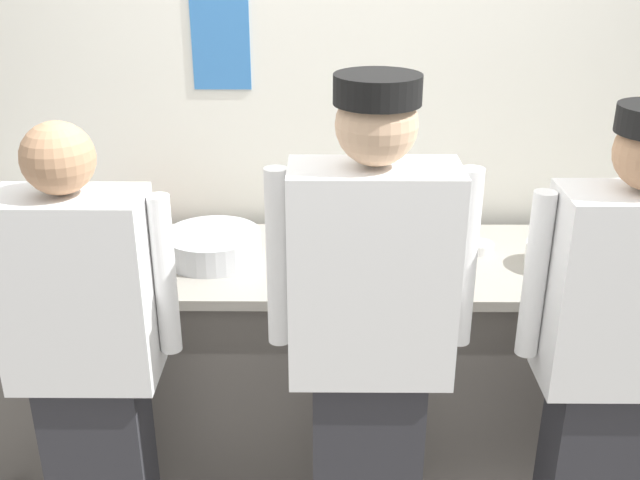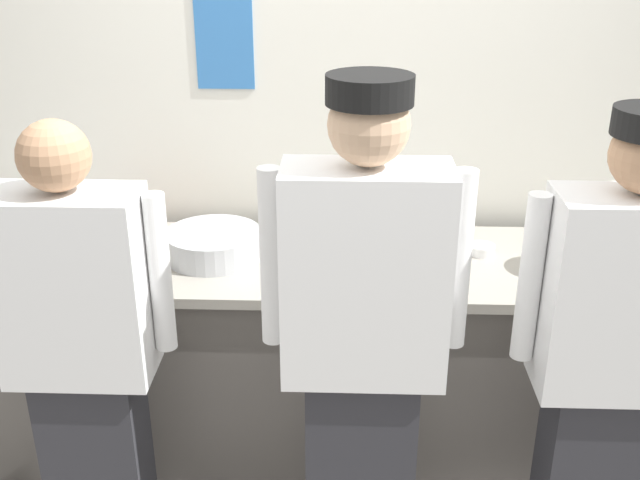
{
  "view_description": "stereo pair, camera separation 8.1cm",
  "coord_description": "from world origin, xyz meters",
  "px_view_note": "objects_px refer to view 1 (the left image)",
  "views": [
    {
      "loc": [
        -0.03,
        -2.29,
        2.14
      ],
      "look_at": [
        -0.05,
        0.38,
        0.99
      ],
      "focal_mm": 41.52,
      "sensor_mm": 36.0,
      "label": 1
    },
    {
      "loc": [
        0.05,
        -2.29,
        2.14
      ],
      "look_at": [
        -0.05,
        0.38,
        0.99
      ],
      "focal_mm": 41.52,
      "sensor_mm": 36.0,
      "label": 2
    }
  ],
  "objects_px": {
    "ramekin_red_sauce": "(343,261)",
    "ramekin_green_sauce": "(629,275)",
    "ramekin_orange_sauce": "(481,247)",
    "chef_near_left": "(87,356)",
    "chefs_knife": "(397,271)",
    "mixing_bowl_steel": "(213,246)",
    "deli_cup": "(453,247)",
    "chef_center": "(370,341)",
    "chef_far_right": "(616,355)",
    "plate_stack_rear": "(386,235)",
    "plate_stack_front": "(553,255)",
    "squeeze_bottle_primary": "(140,230)",
    "squeeze_bottle_secondary": "(133,222)",
    "sheet_tray": "(40,255)"
  },
  "relations": [
    {
      "from": "chef_far_right",
      "to": "squeeze_bottle_primary",
      "type": "bearing_deg",
      "value": 155.55
    },
    {
      "from": "mixing_bowl_steel",
      "to": "squeeze_bottle_primary",
      "type": "distance_m",
      "value": 0.31
    },
    {
      "from": "ramekin_green_sauce",
      "to": "ramekin_orange_sauce",
      "type": "xyz_separation_m",
      "value": [
        -0.5,
        0.25,
        -0.0
      ]
    },
    {
      "from": "ramekin_orange_sauce",
      "to": "squeeze_bottle_primary",
      "type": "bearing_deg",
      "value": -179.61
    },
    {
      "from": "deli_cup",
      "to": "chefs_knife",
      "type": "xyz_separation_m",
      "value": [
        -0.23,
        -0.11,
        -0.05
      ]
    },
    {
      "from": "mixing_bowl_steel",
      "to": "ramekin_green_sauce",
      "type": "bearing_deg",
      "value": -6.8
    },
    {
      "from": "chef_center",
      "to": "deli_cup",
      "type": "height_order",
      "value": "chef_center"
    },
    {
      "from": "squeeze_bottle_secondary",
      "to": "deli_cup",
      "type": "height_order",
      "value": "squeeze_bottle_secondary"
    },
    {
      "from": "chef_near_left",
      "to": "plate_stack_rear",
      "type": "bearing_deg",
      "value": 38.08
    },
    {
      "from": "chef_near_left",
      "to": "sheet_tray",
      "type": "distance_m",
      "value": 0.75
    },
    {
      "from": "chef_center",
      "to": "chefs_knife",
      "type": "relative_size",
      "value": 6.44
    },
    {
      "from": "chef_near_left",
      "to": "deli_cup",
      "type": "xyz_separation_m",
      "value": [
        1.27,
        0.64,
        0.1
      ]
    },
    {
      "from": "mixing_bowl_steel",
      "to": "deli_cup",
      "type": "bearing_deg",
      "value": -0.72
    },
    {
      "from": "plate_stack_front",
      "to": "sheet_tray",
      "type": "relative_size",
      "value": 0.46
    },
    {
      "from": "ramekin_green_sauce",
      "to": "ramekin_orange_sauce",
      "type": "bearing_deg",
      "value": 153.21
    },
    {
      "from": "plate_stack_rear",
      "to": "mixing_bowl_steel",
      "type": "relative_size",
      "value": 0.55
    },
    {
      "from": "plate_stack_rear",
      "to": "squeeze_bottle_primary",
      "type": "distance_m",
      "value": 1.0
    },
    {
      "from": "squeeze_bottle_primary",
      "to": "ramekin_green_sauce",
      "type": "height_order",
      "value": "squeeze_bottle_primary"
    },
    {
      "from": "ramekin_red_sauce",
      "to": "ramekin_orange_sauce",
      "type": "distance_m",
      "value": 0.58
    },
    {
      "from": "squeeze_bottle_secondary",
      "to": "ramekin_green_sauce",
      "type": "distance_m",
      "value": 1.96
    },
    {
      "from": "ramekin_orange_sauce",
      "to": "ramekin_green_sauce",
      "type": "bearing_deg",
      "value": -26.79
    },
    {
      "from": "mixing_bowl_steel",
      "to": "chef_near_left",
      "type": "bearing_deg",
      "value": -116.13
    },
    {
      "from": "squeeze_bottle_secondary",
      "to": "ramekin_orange_sauce",
      "type": "distance_m",
      "value": 1.43
    },
    {
      "from": "chef_near_left",
      "to": "sheet_tray",
      "type": "height_order",
      "value": "chef_near_left"
    },
    {
      "from": "plate_stack_rear",
      "to": "deli_cup",
      "type": "xyz_separation_m",
      "value": [
        0.25,
        -0.16,
        0.01
      ]
    },
    {
      "from": "ramekin_green_sauce",
      "to": "deli_cup",
      "type": "height_order",
      "value": "deli_cup"
    },
    {
      "from": "sheet_tray",
      "to": "ramekin_green_sauce",
      "type": "xyz_separation_m",
      "value": [
        2.27,
        -0.19,
        0.01
      ]
    },
    {
      "from": "plate_stack_rear",
      "to": "ramekin_green_sauce",
      "type": "xyz_separation_m",
      "value": [
        0.88,
        -0.33,
        -0.02
      ]
    },
    {
      "from": "plate_stack_front",
      "to": "plate_stack_rear",
      "type": "relative_size",
      "value": 1.01
    },
    {
      "from": "squeeze_bottle_secondary",
      "to": "ramekin_orange_sauce",
      "type": "xyz_separation_m",
      "value": [
        1.43,
        -0.09,
        -0.07
      ]
    },
    {
      "from": "plate_stack_front",
      "to": "ramekin_red_sauce",
      "type": "height_order",
      "value": "plate_stack_front"
    },
    {
      "from": "chef_far_right",
      "to": "deli_cup",
      "type": "distance_m",
      "value": 0.79
    },
    {
      "from": "sheet_tray",
      "to": "squeeze_bottle_secondary",
      "type": "distance_m",
      "value": 0.39
    },
    {
      "from": "mixing_bowl_steel",
      "to": "chefs_knife",
      "type": "xyz_separation_m",
      "value": [
        0.72,
        -0.12,
        -0.05
      ]
    },
    {
      "from": "squeeze_bottle_primary",
      "to": "ramekin_orange_sauce",
      "type": "distance_m",
      "value": 1.38
    },
    {
      "from": "chef_center",
      "to": "deli_cup",
      "type": "distance_m",
      "value": 0.78
    },
    {
      "from": "chef_center",
      "to": "ramekin_red_sauce",
      "type": "xyz_separation_m",
      "value": [
        -0.07,
        0.63,
        -0.02
      ]
    },
    {
      "from": "plate_stack_front",
      "to": "ramekin_green_sauce",
      "type": "distance_m",
      "value": 0.28
    },
    {
      "from": "ramekin_red_sauce",
      "to": "ramekin_green_sauce",
      "type": "bearing_deg",
      "value": -6.67
    },
    {
      "from": "mixing_bowl_steel",
      "to": "ramekin_red_sauce",
      "type": "height_order",
      "value": "mixing_bowl_steel"
    },
    {
      "from": "squeeze_bottle_primary",
      "to": "deli_cup",
      "type": "distance_m",
      "value": 1.25
    },
    {
      "from": "plate_stack_rear",
      "to": "sheet_tray",
      "type": "distance_m",
      "value": 1.4
    },
    {
      "from": "chef_far_right",
      "to": "plate_stack_rear",
      "type": "distance_m",
      "value": 1.06
    },
    {
      "from": "squeeze_bottle_secondary",
      "to": "plate_stack_front",
      "type": "bearing_deg",
      "value": -7.69
    },
    {
      "from": "plate_stack_front",
      "to": "chefs_knife",
      "type": "bearing_deg",
      "value": -175.0
    },
    {
      "from": "chef_far_right",
      "to": "plate_stack_rear",
      "type": "height_order",
      "value": "chef_far_right"
    },
    {
      "from": "ramekin_red_sauce",
      "to": "chef_center",
      "type": "bearing_deg",
      "value": -83.95
    },
    {
      "from": "chef_near_left",
      "to": "chefs_knife",
      "type": "xyz_separation_m",
      "value": [
        1.04,
        0.53,
        0.05
      ]
    },
    {
      "from": "chefs_knife",
      "to": "squeeze_bottle_primary",
      "type": "bearing_deg",
      "value": 169.92
    },
    {
      "from": "plate_stack_rear",
      "to": "ramekin_red_sauce",
      "type": "bearing_deg",
      "value": -131.0
    }
  ]
}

